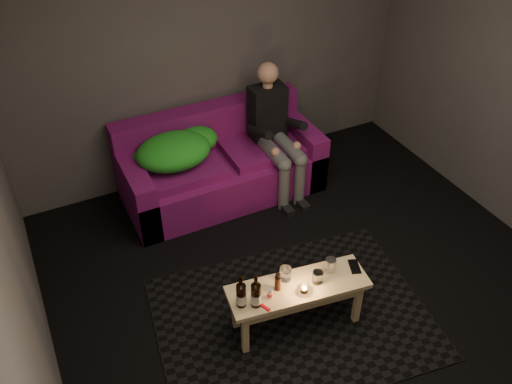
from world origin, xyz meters
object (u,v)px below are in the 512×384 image
(sofa, at_px, (220,166))
(beer_bottle_a, at_px, (241,295))
(coffee_table, at_px, (298,292))
(beer_bottle_b, at_px, (256,294))
(person, at_px, (275,129))
(steel_cup, at_px, (330,265))

(sofa, height_order, beer_bottle_a, sofa)
(coffee_table, distance_m, beer_bottle_b, 0.39)
(coffee_table, bearing_deg, beer_bottle_b, -175.92)
(beer_bottle_a, bearing_deg, beer_bottle_b, -26.01)
(person, height_order, beer_bottle_b, person)
(person, relative_size, coffee_table, 1.19)
(person, relative_size, beer_bottle_a, 4.49)
(beer_bottle_a, bearing_deg, person, 55.57)
(beer_bottle_a, xyz_separation_m, steel_cup, (0.72, 0.01, -0.05))
(person, bearing_deg, beer_bottle_b, -121.52)
(sofa, xyz_separation_m, beer_bottle_a, (-0.59, -1.76, 0.23))
(coffee_table, height_order, beer_bottle_a, beer_bottle_a)
(sofa, bearing_deg, person, -16.74)
(sofa, distance_m, beer_bottle_b, 1.89)
(beer_bottle_a, height_order, steel_cup, beer_bottle_a)
(sofa, bearing_deg, steel_cup, -85.84)
(coffee_table, xyz_separation_m, beer_bottle_a, (-0.44, 0.02, 0.18))
(sofa, relative_size, person, 1.50)
(sofa, height_order, beer_bottle_b, sofa)
(beer_bottle_b, bearing_deg, beer_bottle_a, 153.99)
(sofa, bearing_deg, coffee_table, -94.94)
(sofa, xyz_separation_m, steel_cup, (0.13, -1.75, 0.18))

